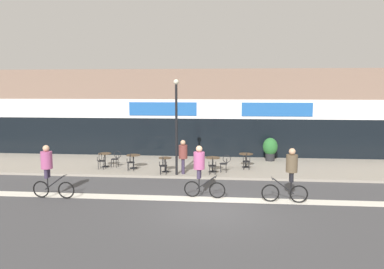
# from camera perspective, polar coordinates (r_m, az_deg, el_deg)

# --- Properties ---
(ground_plane) EXTENTS (120.00, 120.00, 0.00)m
(ground_plane) POSITION_cam_1_polar(r_m,az_deg,el_deg) (14.03, 3.08, -11.29)
(ground_plane) COLOR #424244
(sidewalk_slab) EXTENTS (40.00, 5.50, 0.12)m
(sidewalk_slab) POSITION_cam_1_polar(r_m,az_deg,el_deg) (21.02, 3.89, -4.91)
(sidewalk_slab) COLOR gray
(sidewalk_slab) RESTS_ON ground
(storefront_facade) EXTENTS (40.00, 4.06, 5.61)m
(storefront_facade) POSITION_cam_1_polar(r_m,az_deg,el_deg) (25.33, 4.23, 3.38)
(storefront_facade) COLOR #7F6656
(storefront_facade) RESTS_ON ground
(bike_lane_stripe) EXTENTS (36.00, 0.70, 0.01)m
(bike_lane_stripe) POSITION_cam_1_polar(r_m,az_deg,el_deg) (15.18, 3.27, -9.84)
(bike_lane_stripe) COLOR silver
(bike_lane_stripe) RESTS_ON ground
(bistro_table_0) EXTENTS (0.71, 0.71, 0.75)m
(bistro_table_0) POSITION_cam_1_polar(r_m,az_deg,el_deg) (21.10, -13.13, -3.38)
(bistro_table_0) COLOR black
(bistro_table_0) RESTS_ON sidewalk_slab
(bistro_table_1) EXTENTS (0.76, 0.76, 0.73)m
(bistro_table_1) POSITION_cam_1_polar(r_m,az_deg,el_deg) (20.42, -8.92, -3.66)
(bistro_table_1) COLOR black
(bistro_table_1) RESTS_ON sidewalk_slab
(bistro_table_2) EXTENTS (0.66, 0.66, 0.75)m
(bistro_table_2) POSITION_cam_1_polar(r_m,az_deg,el_deg) (19.37, -4.12, -4.17)
(bistro_table_2) COLOR black
(bistro_table_2) RESTS_ON sidewalk_slab
(bistro_table_3) EXTENTS (0.77, 0.77, 0.75)m
(bistro_table_3) POSITION_cam_1_polar(r_m,az_deg,el_deg) (19.35, 3.18, -4.12)
(bistro_table_3) COLOR black
(bistro_table_3) RESTS_ON sidewalk_slab
(bistro_table_4) EXTENTS (0.77, 0.77, 0.75)m
(bistro_table_4) POSITION_cam_1_polar(r_m,az_deg,el_deg) (20.64, 8.21, -3.49)
(bistro_table_4) COLOR black
(bistro_table_4) RESTS_ON sidewalk_slab
(cafe_chair_0_near) EXTENTS (0.41, 0.58, 0.90)m
(cafe_chair_0_near) POSITION_cam_1_polar(r_m,az_deg,el_deg) (20.53, -13.69, -3.74)
(cafe_chair_0_near) COLOR black
(cafe_chair_0_near) RESTS_ON sidewalk_slab
(cafe_chair_0_side) EXTENTS (0.59, 0.44, 0.90)m
(cafe_chair_0_side) POSITION_cam_1_polar(r_m,az_deg,el_deg) (20.91, -11.51, -3.49)
(cafe_chair_0_side) COLOR black
(cafe_chair_0_side) RESTS_ON sidewalk_slab
(cafe_chair_1_near) EXTENTS (0.44, 0.59, 0.90)m
(cafe_chair_1_near) POSITION_cam_1_polar(r_m,az_deg,el_deg) (19.82, -9.34, -4.02)
(cafe_chair_1_near) COLOR black
(cafe_chair_1_near) RESTS_ON sidewalk_slab
(cafe_chair_2_near) EXTENTS (0.43, 0.59, 0.90)m
(cafe_chair_2_near) POSITION_cam_1_polar(r_m,az_deg,el_deg) (18.76, -4.42, -4.57)
(cafe_chair_2_near) COLOR black
(cafe_chair_2_near) RESTS_ON sidewalk_slab
(cafe_chair_3_near) EXTENTS (0.42, 0.58, 0.90)m
(cafe_chair_3_near) POSITION_cam_1_polar(r_m,az_deg,el_deg) (18.74, 3.11, -4.57)
(cafe_chair_3_near) COLOR black
(cafe_chair_3_near) RESTS_ON sidewalk_slab
(cafe_chair_3_side) EXTENTS (0.58, 0.41, 0.90)m
(cafe_chair_3_side) POSITION_cam_1_polar(r_m,az_deg,el_deg) (19.34, 5.03, -4.22)
(cafe_chair_3_side) COLOR black
(cafe_chair_3_side) RESTS_ON sidewalk_slab
(cafe_chair_4_near) EXTENTS (0.40, 0.57, 0.90)m
(cafe_chair_4_near) POSITION_cam_1_polar(r_m,az_deg,el_deg) (20.03, 8.30, -3.88)
(cafe_chair_4_near) COLOR black
(cafe_chair_4_near) RESTS_ON sidewalk_slab
(planter_pot) EXTENTS (0.87, 0.87, 1.37)m
(planter_pot) POSITION_cam_1_polar(r_m,az_deg,el_deg) (22.72, 11.82, -2.05)
(planter_pot) COLOR #232326
(planter_pot) RESTS_ON sidewalk_slab
(lamp_post) EXTENTS (0.26, 0.26, 4.73)m
(lamp_post) POSITION_cam_1_polar(r_m,az_deg,el_deg) (18.38, -2.40, 2.27)
(lamp_post) COLOR black
(lamp_post) RESTS_ON sidewalk_slab
(cyclist_0) EXTENTS (1.78, 0.50, 2.14)m
(cyclist_0) POSITION_cam_1_polar(r_m,az_deg,el_deg) (14.94, 14.69, -5.46)
(cyclist_0) COLOR black
(cyclist_0) RESTS_ON ground
(cyclist_1) EXTENTS (1.77, 0.50, 2.16)m
(cyclist_1) POSITION_cam_1_polar(r_m,az_deg,el_deg) (16.12, -21.05, -4.70)
(cyclist_1) COLOR black
(cyclist_1) RESTS_ON ground
(cyclist_2) EXTENTS (1.69, 0.55, 2.13)m
(cyclist_2) POSITION_cam_1_polar(r_m,az_deg,el_deg) (15.13, 1.28, -4.98)
(cyclist_2) COLOR black
(cyclist_2) RESTS_ON ground
(pedestrian_near_end) EXTENTS (0.53, 0.53, 1.72)m
(pedestrian_near_end) POSITION_cam_1_polar(r_m,az_deg,el_deg) (18.85, -1.38, -2.95)
(pedestrian_near_end) COLOR #382D47
(pedestrian_near_end) RESTS_ON sidewalk_slab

